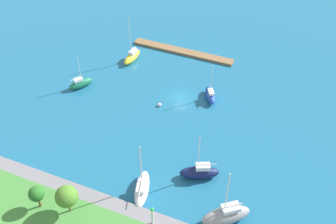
{
  "coord_description": "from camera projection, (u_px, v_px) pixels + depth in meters",
  "views": [
    {
      "loc": [
        -22.05,
        59.39,
        52.4
      ],
      "look_at": [
        0.0,
        6.72,
        1.5
      ],
      "focal_mm": 42.97,
      "sensor_mm": 36.0,
      "label": 1
    }
  ],
  "objects": [
    {
      "name": "harbor_beacon",
      "position": [
        152.0,
        215.0,
        57.3
      ],
      "size": [
        0.56,
        0.56,
        3.73
      ],
      "color": "silver",
      "rests_on": "breakwater"
    },
    {
      "name": "mooring_buoy_white",
      "position": [
        160.0,
        105.0,
        79.85
      ],
      "size": [
        0.71,
        0.71,
        0.71
      ],
      "primitive_type": "sphere",
      "color": "white",
      "rests_on": "water"
    },
    {
      "name": "park_tree_center",
      "position": [
        36.0,
        194.0,
        58.85
      ],
      "size": [
        2.38,
        2.38,
        4.22
      ],
      "color": "brown",
      "rests_on": "shoreline_park"
    },
    {
      "name": "breakwater",
      "position": [
        110.0,
        209.0,
        61.2
      ],
      "size": [
        55.54,
        3.9,
        1.17
      ],
      "primitive_type": "cube",
      "color": "gray",
      "rests_on": "ground"
    },
    {
      "name": "park_tree_east",
      "position": [
        66.0,
        197.0,
        57.93
      ],
      "size": [
        3.36,
        3.36,
        5.16
      ],
      "color": "brown",
      "rests_on": "shoreline_park"
    },
    {
      "name": "sailboat_green_center_basin",
      "position": [
        81.0,
        83.0,
        84.0
      ],
      "size": [
        4.27,
        5.37,
        7.7
      ],
      "rotation": [
        0.0,
        0.0,
        4.15
      ],
      "color": "#19724C",
      "rests_on": "water"
    },
    {
      "name": "sailboat_white_lone_north",
      "position": [
        142.0,
        189.0,
        63.42
      ],
      "size": [
        4.16,
        7.5,
        10.35
      ],
      "rotation": [
        0.0,
        0.0,
        5.01
      ],
      "color": "white",
      "rests_on": "water"
    },
    {
      "name": "sailboat_gray_lone_south",
      "position": [
        226.0,
        215.0,
        59.39
      ],
      "size": [
        7.52,
        6.66,
        11.14
      ],
      "rotation": [
        0.0,
        0.0,
        0.66
      ],
      "color": "gray",
      "rests_on": "water"
    },
    {
      "name": "pier_dock",
      "position": [
        183.0,
        52.0,
        94.25
      ],
      "size": [
        24.34,
        2.27,
        0.57
      ],
      "primitive_type": "cube",
      "color": "olive",
      "rests_on": "ground"
    },
    {
      "name": "sailboat_blue_far_south",
      "position": [
        210.0,
        95.0,
        81.13
      ],
      "size": [
        4.17,
        5.56,
        8.03
      ],
      "rotation": [
        0.0,
        0.0,
        5.23
      ],
      "color": "#2347B2",
      "rests_on": "water"
    },
    {
      "name": "sailboat_navy_west_end",
      "position": [
        200.0,
        172.0,
        65.87
      ],
      "size": [
        6.83,
        4.67,
        9.34
      ],
      "rotation": [
        0.0,
        0.0,
        0.42
      ],
      "color": "#141E4C",
      "rests_on": "water"
    },
    {
      "name": "sailboat_yellow_along_channel",
      "position": [
        132.0,
        56.0,
        91.36
      ],
      "size": [
        2.35,
        6.33,
        11.25
      ],
      "rotation": [
        0.0,
        0.0,
        1.5
      ],
      "color": "yellow",
      "rests_on": "water"
    },
    {
      "name": "water",
      "position": [
        181.0,
        97.0,
        82.12
      ],
      "size": [
        160.0,
        160.0,
        0.0
      ],
      "primitive_type": "plane",
      "color": "#1E668C",
      "rests_on": "ground"
    }
  ]
}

